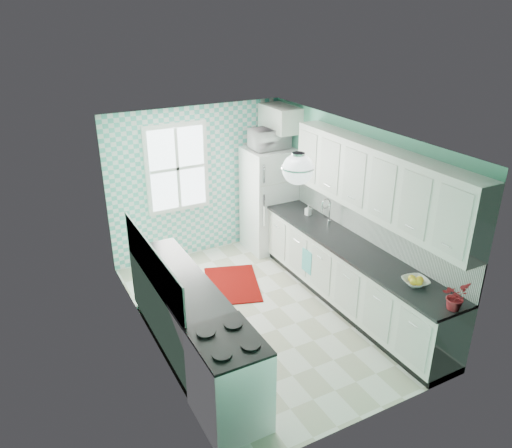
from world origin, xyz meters
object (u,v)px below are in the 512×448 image
microwave (270,139)px  sink (321,225)px  stove (229,379)px  fridge (269,199)px  potted_plant (455,296)px  ceiling_light (298,169)px  fruit_bowl (415,282)px

microwave → sink: bearing=91.8°
stove → sink: size_ratio=1.82×
fridge → potted_plant: bearing=-91.2°
fridge → stove: bearing=-127.6°
ceiling_light → fruit_bowl: 1.95m
microwave → potted_plant: bearing=89.3°
potted_plant → fridge: bearing=91.3°
fridge → potted_plant: 3.88m
stove → sink: bearing=41.4°
ceiling_light → microwave: (1.11, 2.57, -0.38)m
fridge → fruit_bowl: (0.09, -3.32, 0.09)m
ceiling_light → fridge: bearing=66.6°
sink → fridge: bearing=96.5°
ceiling_light → potted_plant: bearing=-47.5°
stove → potted_plant: (2.40, -0.59, 0.59)m
fridge → sink: fridge is taller
fruit_bowl → microwave: 3.46m
fridge → stove: (-2.31, -3.29, -0.38)m
ceiling_light → sink: (1.20, 1.18, -1.39)m
sink → ceiling_light: bearing=-133.1°
ceiling_light → fruit_bowl: ceiling_light is taller
sink → potted_plant: bearing=-87.5°
potted_plant → microwave: 3.97m
sink → potted_plant: 2.49m
ceiling_light → microwave: size_ratio=0.58×
fruit_bowl → ceiling_light: bearing=148.0°
sink → fruit_bowl: bearing=-87.6°
ceiling_light → stove: ceiling_light is taller
ceiling_light → fruit_bowl: (1.20, -0.75, -1.35)m
stove → sink: sink is taller
sink → microwave: (-0.09, 1.39, 1.01)m
fruit_bowl → potted_plant: bearing=-90.0°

